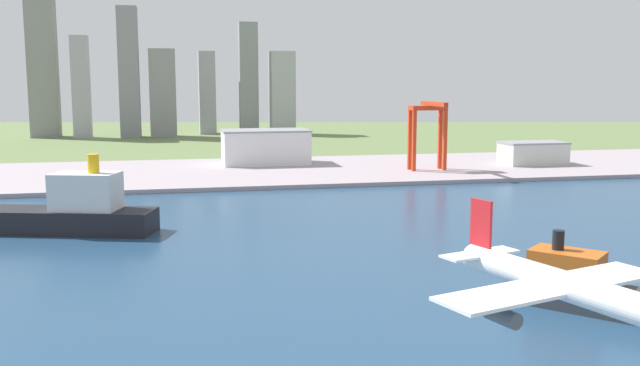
# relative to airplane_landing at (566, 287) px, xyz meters

# --- Properties ---
(ground_plane) EXTENTS (2400.00, 2400.00, 0.00)m
(ground_plane) POSITION_rel_airplane_landing_xyz_m (-24.49, 161.30, -28.93)
(ground_plane) COLOR #627746
(water_bay) EXTENTS (840.00, 360.00, 0.15)m
(water_bay) POSITION_rel_airplane_landing_xyz_m (-24.49, 101.30, -28.85)
(water_bay) COLOR navy
(water_bay) RESTS_ON ground
(industrial_pier) EXTENTS (840.00, 140.00, 2.50)m
(industrial_pier) POSITION_rel_airplane_landing_xyz_m (-24.49, 351.30, -27.68)
(industrial_pier) COLOR #A2959C
(industrial_pier) RESTS_ON ground
(airplane_landing) EXTENTS (38.82, 42.90, 13.80)m
(airplane_landing) POSITION_rel_airplane_landing_xyz_m (0.00, 0.00, 0.00)
(airplane_landing) COLOR white
(cargo_ship) EXTENTS (69.38, 36.80, 30.23)m
(cargo_ship) POSITION_rel_airplane_landing_xyz_m (-90.59, 191.85, -20.42)
(cargo_ship) COLOR black
(cargo_ship) RESTS_ON water_bay
(container_barge) EXTENTS (41.95, 44.77, 19.42)m
(container_barge) POSITION_rel_airplane_landing_xyz_m (50.08, 66.57, -23.52)
(container_barge) COLOR #2D3338
(container_barge) RESTS_ON water_bay
(port_crane_red) EXTENTS (22.61, 39.20, 42.83)m
(port_crane_red) POSITION_rel_airplane_landing_xyz_m (103.79, 327.13, 3.81)
(port_crane_red) COLOR red
(port_crane_red) RESTS_ON industrial_pier
(warehouse_main) EXTENTS (57.96, 33.98, 22.99)m
(warehouse_main) POSITION_rel_airplane_landing_xyz_m (9.00, 382.56, -14.91)
(warehouse_main) COLOR white
(warehouse_main) RESTS_ON industrial_pier
(warehouse_annex) EXTENTS (41.53, 24.62, 15.15)m
(warehouse_annex) POSITION_rel_airplane_landing_xyz_m (183.59, 341.63, -18.83)
(warehouse_annex) COLOR silver
(warehouse_annex) RESTS_ON industrial_pier
(distant_skyline) EXTENTS (274.34, 57.76, 155.22)m
(distant_skyline) POSITION_rel_airplane_landing_xyz_m (-70.24, 682.76, 30.74)
(distant_skyline) COLOR gray
(distant_skyline) RESTS_ON ground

